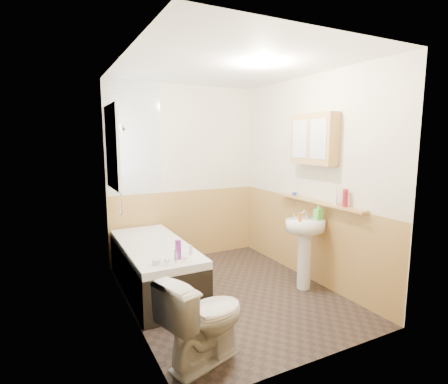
{
  "coord_description": "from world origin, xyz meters",
  "views": [
    {
      "loc": [
        -1.78,
        -3.33,
        1.74
      ],
      "look_at": [
        0.0,
        0.15,
        1.15
      ],
      "focal_mm": 28.0,
      "sensor_mm": 36.0,
      "label": 1
    }
  ],
  "objects_px": {
    "toilet": "(204,319)",
    "medicine_cabinet": "(314,139)",
    "sink": "(305,240)",
    "pine_shelf": "(318,202)",
    "bathtub": "(155,265)"
  },
  "relations": [
    {
      "from": "sink",
      "to": "bathtub",
      "type": "bearing_deg",
      "value": 149.85
    },
    {
      "from": "sink",
      "to": "pine_shelf",
      "type": "bearing_deg",
      "value": 4.77
    },
    {
      "from": "toilet",
      "to": "sink",
      "type": "relative_size",
      "value": 0.77
    },
    {
      "from": "bathtub",
      "to": "medicine_cabinet",
      "type": "bearing_deg",
      "value": -20.87
    },
    {
      "from": "toilet",
      "to": "medicine_cabinet",
      "type": "xyz_separation_m",
      "value": [
        1.77,
        0.84,
        1.39
      ]
    },
    {
      "from": "sink",
      "to": "medicine_cabinet",
      "type": "distance_m",
      "value": 1.17
    },
    {
      "from": "pine_shelf",
      "to": "medicine_cabinet",
      "type": "bearing_deg",
      "value": 110.07
    },
    {
      "from": "sink",
      "to": "pine_shelf",
      "type": "xyz_separation_m",
      "value": [
        0.2,
        0.03,
        0.42
      ]
    },
    {
      "from": "toilet",
      "to": "pine_shelf",
      "type": "height_order",
      "value": "pine_shelf"
    },
    {
      "from": "bathtub",
      "to": "sink",
      "type": "relative_size",
      "value": 1.82
    },
    {
      "from": "bathtub",
      "to": "sink",
      "type": "bearing_deg",
      "value": -26.17
    },
    {
      "from": "toilet",
      "to": "pine_shelf",
      "type": "relative_size",
      "value": 0.52
    },
    {
      "from": "bathtub",
      "to": "medicine_cabinet",
      "type": "xyz_separation_m",
      "value": [
        1.74,
        -0.66,
        1.46
      ]
    },
    {
      "from": "bathtub",
      "to": "pine_shelf",
      "type": "relative_size",
      "value": 1.23
    },
    {
      "from": "toilet",
      "to": "bathtub",
      "type": "bearing_deg",
      "value": -19.17
    }
  ]
}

